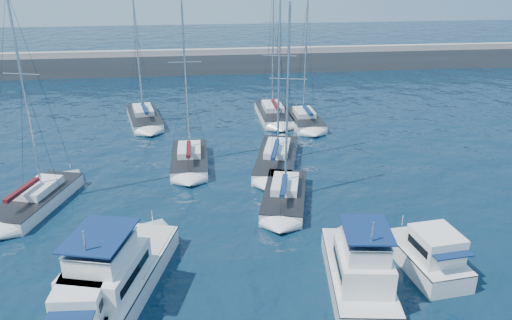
{
  "coord_description": "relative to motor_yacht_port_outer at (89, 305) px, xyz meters",
  "views": [
    {
      "loc": [
        -3.13,
        -26.36,
        16.87
      ],
      "look_at": [
        0.86,
        7.15,
        3.0
      ],
      "focal_mm": 35.0,
      "sensor_mm": 36.0,
      "label": 1
    }
  ],
  "objects": [
    {
      "name": "sailboat_mid_d",
      "position": [
        12.37,
        18.86,
        -0.44
      ],
      "size": [
        5.43,
        10.1,
        14.82
      ],
      "rotation": [
        0.0,
        0.0,
        -0.25
      ],
      "color": "white",
      "rests_on": "ground"
    },
    {
      "name": "motor_yacht_port_outer",
      "position": [
        0.0,
        0.0,
        0.0
      ],
      "size": [
        3.1,
        7.07,
        3.2
      ],
      "rotation": [
        0.0,
        0.0,
        -0.07
      ],
      "color": "white",
      "rests_on": "ground"
    },
    {
      "name": "sailboat_back_a",
      "position": [
        -0.15,
        32.26,
        -0.43
      ],
      "size": [
        4.74,
        9.09,
        14.75
      ],
      "rotation": [
        0.0,
        0.0,
        0.2
      ],
      "color": "silver",
      "rests_on": "ground"
    },
    {
      "name": "sailboat_back_c",
      "position": [
        17.06,
        29.3,
        -0.42
      ],
      "size": [
        3.22,
        7.22,
        13.78
      ],
      "rotation": [
        0.0,
        0.0,
        0.02
      ],
      "color": "silver",
      "rests_on": "ground"
    },
    {
      "name": "sailboat_mid_a",
      "position": [
        -6.12,
        13.09,
        -0.42
      ],
      "size": [
        5.28,
        8.75,
        15.27
      ],
      "rotation": [
        0.0,
        0.0,
        -0.29
      ],
      "color": "silver",
      "rests_on": "ground"
    },
    {
      "name": "motor_yacht_stbd_outer",
      "position": [
        18.53,
        2.05,
        0.0
      ],
      "size": [
        3.32,
        5.77,
        3.2
      ],
      "rotation": [
        0.0,
        0.0,
        0.11
      ],
      "color": "white",
      "rests_on": "ground"
    },
    {
      "name": "breakwater",
      "position": [
        8.96,
        57.53,
        0.11
      ],
      "size": [
        160.0,
        6.0,
        4.45
      ],
      "color": "#424244",
      "rests_on": "ground"
    },
    {
      "name": "sailboat_mid_c",
      "position": [
        11.81,
        11.57,
        -0.42
      ],
      "size": [
        4.72,
        8.21,
        14.49
      ],
      "rotation": [
        0.0,
        0.0,
        -0.24
      ],
      "color": "silver",
      "rests_on": "ground"
    },
    {
      "name": "sailboat_back_b",
      "position": [
        14.05,
        31.95,
        -0.4
      ],
      "size": [
        3.32,
        8.38,
        16.67
      ],
      "rotation": [
        0.0,
        0.0,
        0.02
      ],
      "color": "white",
      "rests_on": "ground"
    },
    {
      "name": "sailboat_mid_b",
      "position": [
        4.84,
        19.49,
        -0.42
      ],
      "size": [
        3.12,
        7.6,
        14.08
      ],
      "rotation": [
        0.0,
        0.0,
        -0.01
      ],
      "color": "silver",
      "rests_on": "ground"
    },
    {
      "name": "motor_yacht_stbd_inner",
      "position": [
        13.99,
        0.77,
        0.19
      ],
      "size": [
        4.23,
        8.58,
        4.69
      ],
      "rotation": [
        0.0,
        0.0,
        -0.14
      ],
      "color": "silver",
      "rests_on": "ground"
    },
    {
      "name": "ground",
      "position": [
        8.96,
        5.53,
        -0.94
      ],
      "size": [
        220.0,
        220.0,
        0.0
      ],
      "primitive_type": "plane",
      "color": "black",
      "rests_on": "ground"
    },
    {
      "name": "motor_yacht_port_inner",
      "position": [
        0.98,
        1.89,
        0.19
      ],
      "size": [
        6.27,
        10.73,
        4.69
      ],
      "rotation": [
        0.0,
        0.0,
        -0.27
      ],
      "color": "white",
      "rests_on": "ground"
    }
  ]
}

